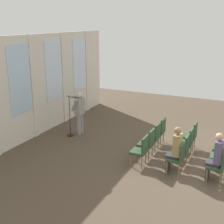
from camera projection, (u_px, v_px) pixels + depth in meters
ground_plane at (209, 165)px, 9.22m from camera, size 16.46×16.46×0.00m
rear_partition at (38, 85)px, 11.29m from camera, size 9.71×0.14×3.73m
speaker at (79, 110)px, 11.41m from camera, size 0.50×0.69×1.65m
mic_stand at (70, 127)px, 11.47m from camera, size 0.28×0.28×1.55m
chair_r0_c0 at (141, 149)px, 9.00m from camera, size 0.46×0.44×0.94m
chair_r0_c1 at (148, 142)px, 9.55m from camera, size 0.46×0.44×0.94m
chair_r0_c2 at (154, 135)px, 10.10m from camera, size 0.46×0.44×0.94m
chair_r0_c3 at (160, 129)px, 10.65m from camera, size 0.46×0.44×0.94m
chair_r1_c0 at (178, 156)px, 8.55m from camera, size 0.46×0.44×0.94m
audience_r1_c0 at (175, 148)px, 8.52m from camera, size 0.36×0.39×1.39m
chair_r1_c1 at (183, 148)px, 9.10m from camera, size 0.46×0.44×0.94m
chair_r1_c2 at (187, 141)px, 9.65m from camera, size 0.46×0.44×0.94m
chair_r1_c3 at (191, 134)px, 10.20m from camera, size 0.46×0.44×0.94m
chair_r2_c0 at (218, 164)px, 8.11m from camera, size 0.46×0.44×0.94m
audience_r2_c0 at (216, 155)px, 8.07m from camera, size 0.36×0.39×1.39m
chair_r2_c1 at (221, 154)px, 8.65m from camera, size 0.46×0.44×0.94m
chair_r2_c2 at (224, 146)px, 9.20m from camera, size 0.46×0.44×0.94m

